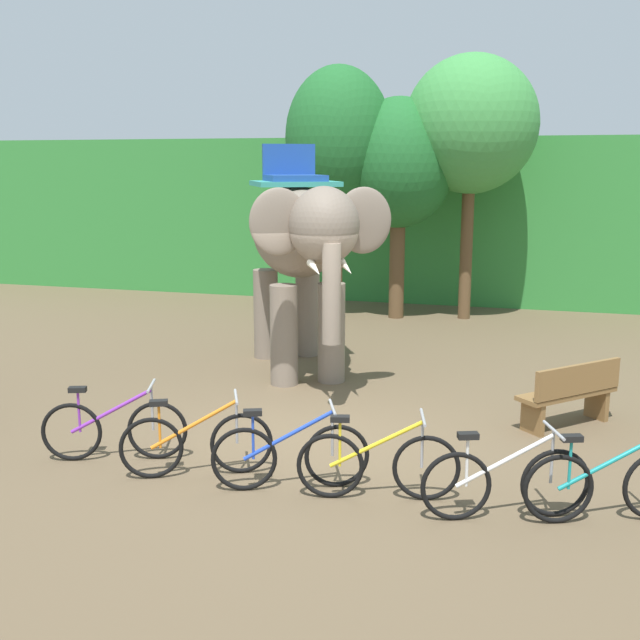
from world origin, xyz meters
name	(u,v)px	position (x,y,z in m)	size (l,w,h in m)	color
ground_plane	(318,433)	(0.00, 0.00, 0.00)	(80.00, 80.00, 0.00)	brown
foliage_hedge	(440,215)	(0.00, 12.68, 2.04)	(36.00, 6.00, 4.09)	#338438
tree_far_left	(339,139)	(-1.66, 7.58, 3.99)	(2.34, 2.34, 5.56)	brown
tree_far_right	(399,164)	(-0.36, 7.87, 3.43)	(2.45, 2.45, 4.89)	brown
tree_center_left	(471,125)	(1.14, 8.20, 4.26)	(2.89, 2.89, 5.78)	brown
elephant	(300,242)	(-1.07, 2.73, 2.20)	(3.15, 4.09, 3.78)	gray
bike_purple	(114,429)	(-2.08, -1.52, 0.39)	(1.63, 0.70, 0.92)	black
bike_orange	(196,443)	(-0.94, -1.69, 0.39)	(1.58, 0.80, 0.92)	black
bike_blue	(290,455)	(0.18, -1.74, 0.39)	(1.61, 0.74, 0.92)	black
bike_yellow	(378,464)	(1.14, -1.75, 0.39)	(1.68, 0.56, 0.92)	black
bike_white	(506,482)	(2.44, -1.85, 0.39)	(1.62, 0.72, 0.92)	black
bike_teal	(608,485)	(3.40, -1.65, 0.39)	(1.62, 0.72, 0.92)	black
wooden_bench	(571,393)	(3.16, 1.14, 0.48)	(1.35, 1.35, 0.89)	brown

